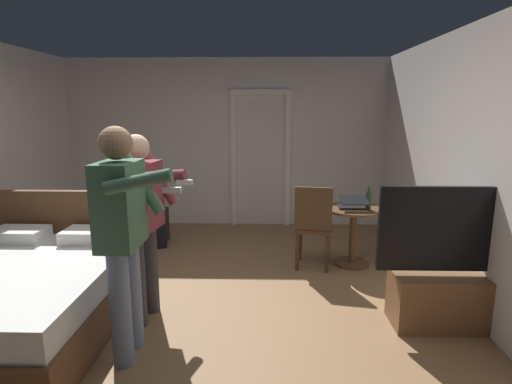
# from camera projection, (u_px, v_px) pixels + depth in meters

# --- Properties ---
(ground_plane) EXTENTS (6.61, 6.61, 0.00)m
(ground_plane) POSITION_uv_depth(u_px,v_px,m) (197.00, 314.00, 3.74)
(ground_plane) COLOR olive
(wall_back) EXTENTS (5.19, 0.12, 2.60)m
(wall_back) POSITION_uv_depth(u_px,v_px,m) (227.00, 143.00, 6.48)
(wall_back) COLOR silver
(wall_back) RESTS_ON ground_plane
(wall_right) EXTENTS (0.12, 6.25, 2.60)m
(wall_right) POSITION_uv_depth(u_px,v_px,m) (494.00, 175.00, 3.42)
(wall_right) COLOR silver
(wall_right) RESTS_ON ground_plane
(doorway_frame) EXTENTS (0.93, 0.08, 2.13)m
(doorway_frame) POSITION_uv_depth(u_px,v_px,m) (261.00, 149.00, 6.41)
(doorway_frame) COLOR white
(doorway_frame) RESTS_ON ground_plane
(bed) EXTENTS (1.62, 2.00, 1.02)m
(bed) POSITION_uv_depth(u_px,v_px,m) (21.00, 294.00, 3.48)
(bed) COLOR brown
(bed) RESTS_ON ground_plane
(tv_flatscreen) EXTENTS (1.23, 0.40, 1.23)m
(tv_flatscreen) POSITION_uv_depth(u_px,v_px,m) (447.00, 284.00, 3.49)
(tv_flatscreen) COLOR brown
(tv_flatscreen) RESTS_ON ground_plane
(side_table) EXTENTS (0.68, 0.68, 0.70)m
(side_table) POSITION_uv_depth(u_px,v_px,m) (353.00, 226.00, 4.85)
(side_table) COLOR brown
(side_table) RESTS_ON ground_plane
(laptop) EXTENTS (0.32, 0.33, 0.17)m
(laptop) POSITION_uv_depth(u_px,v_px,m) (353.00, 204.00, 4.75)
(laptop) COLOR black
(laptop) RESTS_ON side_table
(bottle_on_table) EXTENTS (0.06, 0.06, 0.27)m
(bottle_on_table) POSITION_uv_depth(u_px,v_px,m) (368.00, 200.00, 4.70)
(bottle_on_table) COLOR #263F27
(bottle_on_table) RESTS_ON side_table
(wooden_chair) EXTENTS (0.49, 0.49, 0.99)m
(wooden_chair) POSITION_uv_depth(u_px,v_px,m) (313.00, 224.00, 4.71)
(wooden_chair) COLOR #4C331E
(wooden_chair) RESTS_ON ground_plane
(person_blue_shirt) EXTENTS (0.64, 0.57, 1.73)m
(person_blue_shirt) POSITION_uv_depth(u_px,v_px,m) (123.00, 228.00, 2.94)
(person_blue_shirt) COLOR slate
(person_blue_shirt) RESTS_ON ground_plane
(person_striped_shirt) EXTENTS (0.69, 0.69, 1.64)m
(person_striped_shirt) POSITION_uv_depth(u_px,v_px,m) (141.00, 215.00, 3.49)
(person_striped_shirt) COLOR #333338
(person_striped_shirt) RESTS_ON ground_plane
(suitcase_dark) EXTENTS (0.65, 0.36, 0.47)m
(suitcase_dark) POSITION_uv_depth(u_px,v_px,m) (144.00, 225.00, 5.75)
(suitcase_dark) COLOR black
(suitcase_dark) RESTS_ON ground_plane
(suitcase_small) EXTENTS (0.69, 0.47, 0.44)m
(suitcase_small) POSITION_uv_depth(u_px,v_px,m) (142.00, 231.00, 5.52)
(suitcase_small) COLOR black
(suitcase_small) RESTS_ON ground_plane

